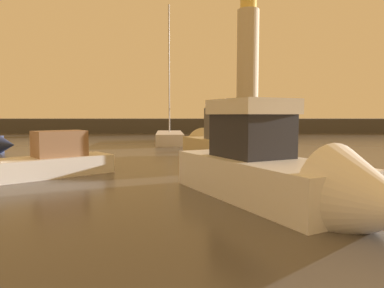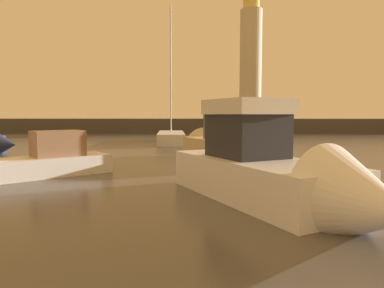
{
  "view_description": "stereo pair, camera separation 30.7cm",
  "coord_description": "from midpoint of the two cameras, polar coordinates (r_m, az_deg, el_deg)",
  "views": [
    {
      "loc": [
        -0.12,
        -0.71,
        2.55
      ],
      "look_at": [
        -0.06,
        16.91,
        1.11
      ],
      "focal_mm": 32.92,
      "sensor_mm": 36.0,
      "label": 1
    },
    {
      "loc": [
        0.19,
        -0.7,
        2.55
      ],
      "look_at": [
        -0.06,
        16.91,
        1.11
      ],
      "focal_mm": 32.92,
      "sensor_mm": 36.0,
      "label": 2
    }
  ],
  "objects": [
    {
      "name": "motorboat_4",
      "position": [
        15.79,
        -25.68,
        -2.91
      ],
      "size": [
        5.86,
        5.36,
        2.33
      ],
      "color": "white",
      "rests_on": "ground_plane"
    },
    {
      "name": "motorboat_2",
      "position": [
        20.11,
        2.8,
        -0.11
      ],
      "size": [
        4.77,
        8.02,
        3.34
      ],
      "color": "beige",
      "rests_on": "ground_plane"
    },
    {
      "name": "motorboat_0",
      "position": [
        10.14,
        14.2,
        -4.69
      ],
      "size": [
        5.98,
        8.5,
        3.6
      ],
      "color": "white",
      "rests_on": "ground_plane"
    },
    {
      "name": "lighthouse",
      "position": [
        53.82,
        8.64,
        13.85
      ],
      "size": [
        3.18,
        3.18,
        19.28
      ],
      "color": "beige",
      "rests_on": "breakwater"
    },
    {
      "name": "breakwater",
      "position": [
        52.54,
        -0.24,
        3.02
      ],
      "size": [
        85.73,
        6.35,
        2.03
      ],
      "primitive_type": "cube",
      "color": "#423F3D",
      "rests_on": "ground_plane"
    },
    {
      "name": "ground_plane",
      "position": [
        26.73,
        -0.28,
        -0.79
      ],
      "size": [
        220.0,
        220.0,
        0.0
      ],
      "primitive_type": "plane",
      "color": "#4C4742"
    },
    {
      "name": "mooring_buoy",
      "position": [
        25.34,
        3.02,
        -0.2
      ],
      "size": [
        0.79,
        0.79,
        0.79
      ],
      "primitive_type": "sphere",
      "color": "red",
      "rests_on": "ground_plane"
    },
    {
      "name": "sailboat_moored",
      "position": [
        32.45,
        -4.14,
        1.14
      ],
      "size": [
        2.92,
        8.22,
        12.67
      ],
      "color": "silver",
      "rests_on": "ground_plane"
    }
  ]
}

